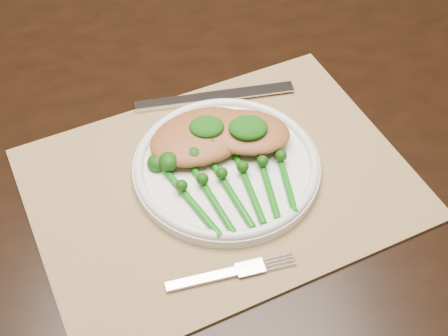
{
  "coord_description": "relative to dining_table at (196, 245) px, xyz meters",
  "views": [
    {
      "loc": [
        0.07,
        -0.78,
        1.38
      ],
      "look_at": [
        0.1,
        -0.27,
        0.78
      ],
      "focal_mm": 50.0,
      "sensor_mm": 36.0,
      "label": 1
    }
  ],
  "objects": [
    {
      "name": "knife",
      "position": [
        0.02,
        0.0,
        0.38
      ],
      "size": [
        0.24,
        0.05,
        0.01
      ],
      "rotation": [
        0.0,
        0.0,
        0.12
      ],
      "color": "silver",
      "rests_on": "placemat"
    },
    {
      "name": "chicken_fillet_right",
      "position": [
        0.08,
        -0.1,
        0.41
      ],
      "size": [
        0.13,
        0.1,
        0.02
      ],
      "primitive_type": "ellipsoid",
      "rotation": [
        0.0,
        0.0,
        -0.2
      ],
      "color": "#A65E30",
      "rests_on": "dinner_plate"
    },
    {
      "name": "chicken_fillet_left",
      "position": [
        0.02,
        -0.1,
        0.41
      ],
      "size": [
        0.17,
        0.14,
        0.03
      ],
      "primitive_type": "ellipsoid",
      "rotation": [
        0.0,
        0.0,
        0.38
      ],
      "color": "#A65E30",
      "rests_on": "dinner_plate"
    },
    {
      "name": "dinner_plate",
      "position": [
        0.05,
        -0.14,
        0.39
      ],
      "size": [
        0.25,
        0.25,
        0.02
      ],
      "color": "white",
      "rests_on": "placemat"
    },
    {
      "name": "broccolini_bundle",
      "position": [
        0.06,
        -0.18,
        0.4
      ],
      "size": [
        0.19,
        0.2,
        0.04
      ],
      "rotation": [
        0.0,
        0.0,
        0.3
      ],
      "color": "#0F650D",
      "rests_on": "dinner_plate"
    },
    {
      "name": "floor",
      "position": [
        -0.06,
        0.12,
        -0.38
      ],
      "size": [
        4.0,
        4.0,
        0.0
      ],
      "primitive_type": "plane",
      "color": "brown",
      "rests_on": "ground"
    },
    {
      "name": "placemat",
      "position": [
        0.04,
        -0.15,
        0.38
      ],
      "size": [
        0.58,
        0.5,
        0.0
      ],
      "primitive_type": "cube",
      "rotation": [
        0.0,
        0.0,
        0.37
      ],
      "color": "#97794D",
      "rests_on": "dining_table"
    },
    {
      "name": "pesto_dollop_right",
      "position": [
        0.08,
        -0.1,
        0.42
      ],
      "size": [
        0.05,
        0.04,
        0.02
      ],
      "primitive_type": "ellipsoid",
      "color": "#0C3F09",
      "rests_on": "chicken_fillet_right"
    },
    {
      "name": "fork",
      "position": [
        0.05,
        -0.29,
        0.38
      ],
      "size": [
        0.16,
        0.04,
        0.0
      ],
      "rotation": [
        0.0,
        0.0,
        0.19
      ],
      "color": "silver",
      "rests_on": "placemat"
    },
    {
      "name": "dining_table",
      "position": [
        0.0,
        0.0,
        0.0
      ],
      "size": [
        1.72,
        1.13,
        0.75
      ],
      "rotation": [
        0.0,
        0.0,
        0.15
      ],
      "color": "black",
      "rests_on": "ground"
    },
    {
      "name": "pesto_dollop_left",
      "position": [
        0.03,
        -0.1,
        0.42
      ],
      "size": [
        0.05,
        0.04,
        0.02
      ],
      "primitive_type": "ellipsoid",
      "color": "#0C3F09",
      "rests_on": "chicken_fillet_left"
    }
  ]
}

